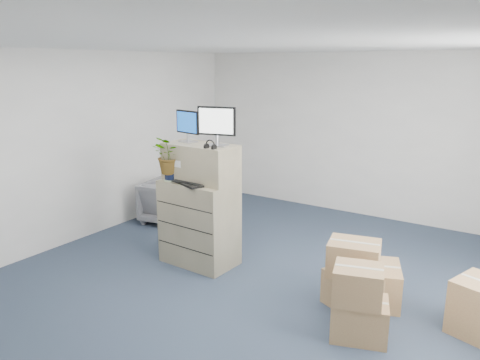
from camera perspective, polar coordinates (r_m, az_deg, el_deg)
name	(u,v)px	position (r m, az deg, el deg)	size (l,w,h in m)	color
ground	(246,288)	(5.74, 0.71, -12.99)	(7.00, 7.00, 0.00)	#253043
wall_back	(355,135)	(8.37, 13.87, 5.36)	(6.00, 0.02, 2.80)	silver
filing_cabinet_lower	(199,223)	(6.23, -4.98, -5.19)	(0.96, 0.59, 1.12)	gray
filing_cabinet_upper	(201,163)	(6.05, -4.81, 2.14)	(0.96, 0.48, 0.48)	gray
monitor_left	(188,125)	(6.14, -6.41, 6.74)	(0.42, 0.20, 0.41)	#99999E
monitor_right	(217,124)	(5.81, -2.88, 6.83)	(0.49, 0.25, 0.49)	#99999E
headphones	(210,146)	(5.66, -3.66, 4.22)	(0.14, 0.14, 0.02)	black
keyboard	(189,183)	(5.94, -6.23, -0.39)	(0.50, 0.21, 0.03)	black
mouse	(212,186)	(5.75, -3.43, -0.75)	(0.11, 0.07, 0.04)	silver
water_bottle	(208,170)	(6.03, -3.97, 1.18)	(0.08, 0.08, 0.29)	#989AA0
phone_dock	(199,177)	(6.12, -4.97, 0.39)	(0.06, 0.05, 0.14)	silver
external_drive	(221,181)	(5.93, -2.38, -0.12)	(0.22, 0.17, 0.07)	black
tissue_box	(220,175)	(5.90, -2.40, 0.67)	(0.28, 0.14, 0.11)	#386EBF
potted_plant	(171,160)	(6.11, -8.45, 2.40)	(0.57, 0.60, 0.47)	#9EB894
office_chair	(168,200)	(7.94, -8.80, -2.37)	(0.75, 0.70, 0.77)	#5A5A5F
cardboard_boxes	(399,294)	(5.21, 18.77, -13.05)	(2.17, 1.44, 0.77)	#936547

